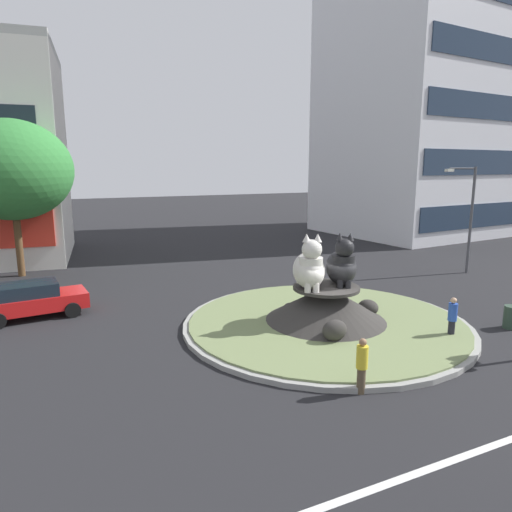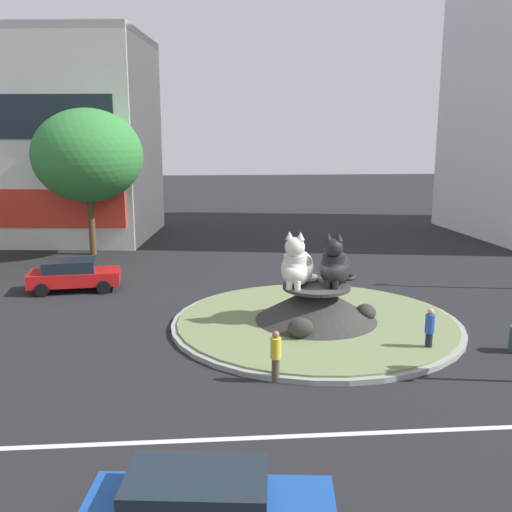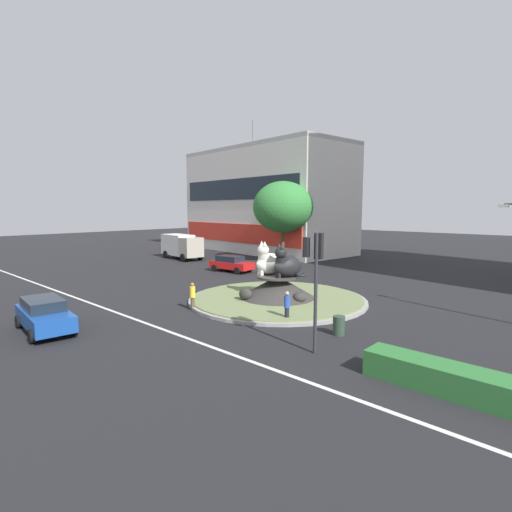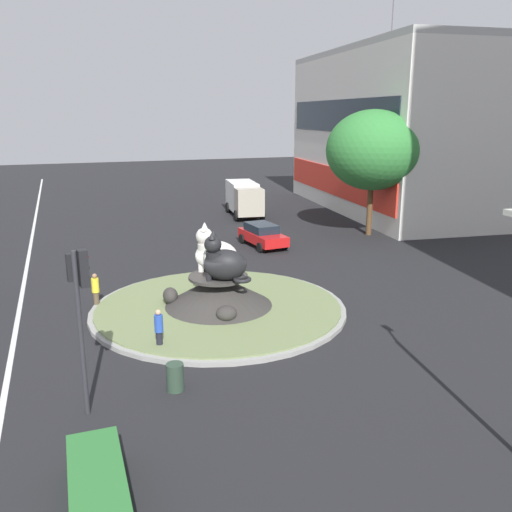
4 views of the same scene
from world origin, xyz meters
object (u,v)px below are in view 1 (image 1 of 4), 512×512
pedestrian_blue_shirt (452,318)px  hatchback_near_shophouse (32,299)px  pedestrian_yellow_shirt (362,364)px  broadleaf_tree_behind_island (11,170)px  cat_statue_white (309,268)px  office_tower (442,42)px  cat_statue_black (342,265)px  litter_bin (511,317)px  streetlight_arm (468,212)px

pedestrian_blue_shirt → hatchback_near_shophouse: 16.71m
pedestrian_yellow_shirt → hatchback_near_shophouse: size_ratio=0.37×
broadleaf_tree_behind_island → pedestrian_yellow_shirt: (9.07, -19.63, -5.16)m
cat_statue_white → office_tower: size_ratio=0.06×
broadleaf_tree_behind_island → office_tower: bearing=7.2°
cat_statue_black → pedestrian_blue_shirt: bearing=62.4°
cat_statue_black → office_tower: bearing=152.2°
cat_statue_black → litter_bin: (5.73, -3.30, -1.95)m
litter_bin → pedestrian_blue_shirt: bearing=178.8°
cat_statue_black → broadleaf_tree_behind_island: broadleaf_tree_behind_island is taller
pedestrian_blue_shirt → cat_statue_white: bearing=83.1°
pedestrian_yellow_shirt → cat_statue_black: bearing=-74.4°
hatchback_near_shophouse → office_tower: bearing=14.7°
pedestrian_yellow_shirt → litter_bin: (8.60, 1.80, -0.41)m
cat_statue_black → litter_bin: size_ratio=2.40×
cat_statue_black → litter_bin: 6.89m
pedestrian_yellow_shirt → litter_bin: 8.80m
office_tower → broadleaf_tree_behind_island: (-35.78, -4.53, -11.38)m
pedestrian_blue_shirt → litter_bin: size_ratio=1.79×
streetlight_arm → litter_bin: size_ratio=6.90×
cat_statue_black → hatchback_near_shophouse: bearing=-94.7°
hatchback_near_shophouse → pedestrian_blue_shirt: bearing=-39.4°
streetlight_arm → pedestrian_blue_shirt: streetlight_arm is taller
streetlight_arm → office_tower: bearing=-112.6°
pedestrian_blue_shirt → broadleaf_tree_behind_island: bearing=71.1°
streetlight_arm → pedestrian_yellow_shirt: bearing=49.2°
office_tower → cat_statue_black: bearing=-146.5°
cat_statue_white → cat_statue_black: cat_statue_white is taller
cat_statue_white → office_tower: bearing=147.5°
pedestrian_yellow_shirt → pedestrian_blue_shirt: bearing=-116.2°
office_tower → litter_bin: office_tower is taller
office_tower → pedestrian_yellow_shirt: size_ratio=21.51×
cat_statue_black → streetlight_arm: (11.86, 4.34, 1.24)m
streetlight_arm → pedestrian_blue_shirt: bearing=55.9°
pedestrian_yellow_shirt → litter_bin: pedestrian_yellow_shirt is taller
cat_statue_white → office_tower: office_tower is taller
litter_bin → office_tower: bearing=51.0°
office_tower → hatchback_near_shophouse: office_tower is taller
broadleaf_tree_behind_island → litter_bin: (17.67, -17.83, -5.57)m
cat_statue_black → broadleaf_tree_behind_island: (-11.95, 14.53, 3.62)m
cat_statue_white → office_tower: (25.31, 19.02, 14.97)m
cat_statue_white → pedestrian_blue_shirt: 5.46m
cat_statue_white → litter_bin: 8.18m
broadleaf_tree_behind_island → pedestrian_yellow_shirt: 22.23m
office_tower → streetlight_arm: size_ratio=5.60×
office_tower → hatchback_near_shophouse: (-35.11, -12.99, -16.62)m
office_tower → pedestrian_blue_shirt: 34.94m
cat_statue_black → office_tower: 34.00m
broadleaf_tree_behind_island → litter_bin: bearing=-45.2°
streetlight_arm → pedestrian_yellow_shirt: size_ratio=3.84×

